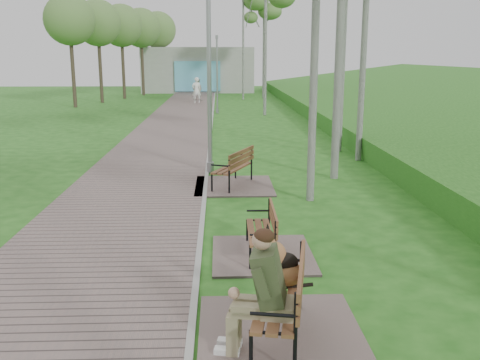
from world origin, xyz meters
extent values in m
cube|color=#73615D|center=(-1.75, 21.50, 0.02)|extent=(3.50, 67.00, 0.04)
cube|color=#999993|center=(0.00, 21.50, 0.03)|extent=(0.10, 67.00, 0.05)
cube|color=#9E9E99|center=(-1.50, 51.00, 2.00)|extent=(10.00, 5.00, 4.00)
cube|color=#61B5D8|center=(-1.50, 48.40, 1.50)|extent=(4.00, 0.20, 2.60)
cube|color=#73615D|center=(1.10, 6.43, 0.02)|extent=(2.00, 2.22, 0.04)
cube|color=brown|center=(1.05, 6.43, 0.50)|extent=(0.80, 1.73, 0.04)
cube|color=brown|center=(1.31, 6.38, 0.80)|extent=(0.35, 1.65, 0.37)
cube|color=#73615D|center=(1.09, 9.17, 0.02)|extent=(1.70, 1.89, 0.04)
cube|color=brown|center=(1.04, 9.17, 0.43)|extent=(0.45, 1.43, 0.04)
cube|color=brown|center=(1.27, 9.17, 0.68)|extent=(0.06, 1.42, 0.31)
cube|color=#73615D|center=(0.74, 14.10, 0.02)|extent=(2.00, 2.23, 0.04)
cube|color=brown|center=(0.69, 14.10, 0.50)|extent=(1.13, 1.73, 0.04)
cube|color=brown|center=(0.94, 13.99, 0.80)|extent=(0.72, 1.54, 0.37)
cylinder|color=gray|center=(0.10, 15.79, 0.16)|extent=(0.21, 0.21, 0.32)
cylinder|color=gray|center=(0.10, 15.79, 2.65)|extent=(0.13, 0.13, 5.30)
cylinder|color=gray|center=(0.27, 32.02, 0.13)|extent=(0.17, 0.17, 0.26)
cylinder|color=gray|center=(0.27, 32.02, 2.14)|extent=(0.10, 0.10, 4.28)
cylinder|color=gray|center=(0.27, 32.02, 4.33)|extent=(0.15, 0.15, 0.21)
imported|color=white|center=(-1.20, 38.57, 0.91)|extent=(0.76, 0.61, 1.82)
imported|color=gray|center=(-1.22, 40.64, 0.81)|extent=(0.95, 0.85, 1.62)
cylinder|color=silver|center=(4.89, 17.53, 4.74)|extent=(0.20, 0.20, 9.49)
cylinder|color=silver|center=(4.64, 19.23, 4.21)|extent=(0.15, 0.15, 8.42)
cylinder|color=silver|center=(2.95, 30.87, 4.49)|extent=(0.18, 0.18, 8.98)
cylinder|color=silver|center=(2.22, 41.73, 4.56)|extent=(0.17, 0.17, 9.11)
cylinder|color=silver|center=(3.89, 42.98, 4.95)|extent=(0.20, 0.20, 9.91)
camera|label=1|loc=(0.37, 0.59, 3.35)|focal=40.00mm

